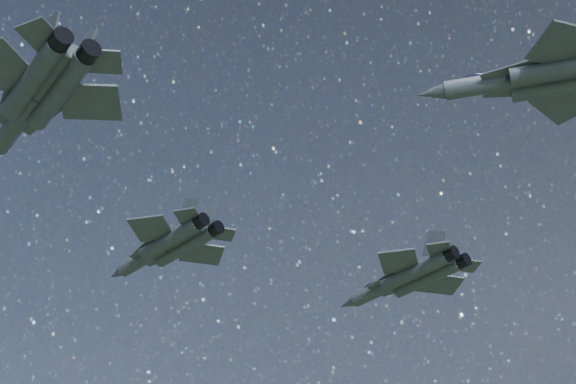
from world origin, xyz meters
The scene contains 4 objects.
jet_lead centered at (-11.51, -1.29, 147.27)m, with size 15.95×11.18×4.02m.
jet_left centered at (-0.09, 23.41, 150.93)m, with size 17.80×12.43×4.48m.
jet_right centered at (-5.62, -22.06, 148.90)m, with size 19.51×13.16×4.92m.
jet_slot centered at (25.73, 2.89, 150.53)m, with size 17.57×11.52×4.52m.
Camera 1 is at (45.24, -54.49, 99.10)m, focal length 60.00 mm.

